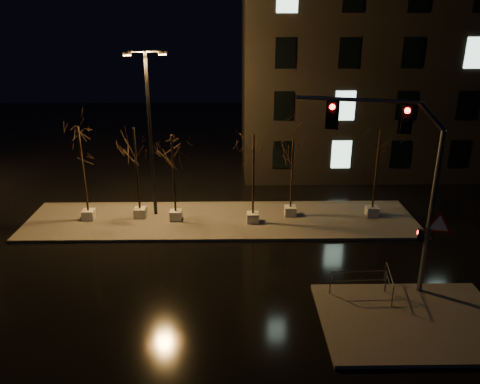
{
  "coord_description": "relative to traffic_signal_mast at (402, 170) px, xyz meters",
  "views": [
    {
      "loc": [
        0.66,
        -18.36,
        10.99
      ],
      "look_at": [
        1.01,
        3.31,
        2.8
      ],
      "focal_mm": 35.0,
      "sensor_mm": 36.0,
      "label": 1
    }
  ],
  "objects": [
    {
      "name": "tree_1",
      "position": [
        -11.93,
        7.47,
        -1.13
      ],
      "size": [
        1.8,
        1.8,
        5.36
      ],
      "color": "beige",
      "rests_on": "median"
    },
    {
      "name": "ground",
      "position": [
        -7.27,
        1.13,
        -5.35
      ],
      "size": [
        90.0,
        90.0,
        0.0
      ],
      "primitive_type": "plane",
      "color": "black",
      "rests_on": "ground"
    },
    {
      "name": "guard_rail_b",
      "position": [
        -0.16,
        -0.57,
        -4.6
      ],
      "size": [
        0.34,
        1.94,
        0.93
      ],
      "rotation": [
        0.0,
        0.0,
        1.42
      ],
      "color": "#54575B",
      "rests_on": "sidewalk_corner"
    },
    {
      "name": "building",
      "position": [
        6.73,
        19.13,
        2.15
      ],
      "size": [
        25.0,
        12.0,
        15.0
      ],
      "primitive_type": "cube",
      "color": "black",
      "rests_on": "ground"
    },
    {
      "name": "guard_rail_a",
      "position": [
        -1.43,
        -0.53,
        -4.53
      ],
      "size": [
        2.38,
        0.13,
        1.03
      ],
      "rotation": [
        0.0,
        0.0,
        0.03
      ],
      "color": "#54575B",
      "rests_on": "sidewalk_corner"
    },
    {
      "name": "streetlight_main",
      "position": [
        -11.12,
        7.94,
        0.09
      ],
      "size": [
        2.26,
        0.9,
        9.16
      ],
      "rotation": [
        0.0,
        0.0,
        0.29
      ],
      "color": "black",
      "rests_on": "median"
    },
    {
      "name": "tree_3",
      "position": [
        -5.5,
        6.68,
        -1.28
      ],
      "size": [
        1.8,
        1.8,
        5.17
      ],
      "color": "beige",
      "rests_on": "median"
    },
    {
      "name": "sidewalk_corner",
      "position": [
        0.23,
        -2.37,
        -5.28
      ],
      "size": [
        7.0,
        5.0,
        0.15
      ],
      "primitive_type": "cube",
      "color": "#4B4843",
      "rests_on": "ground"
    },
    {
      "name": "tree_4",
      "position": [
        -3.3,
        7.59,
        -1.67
      ],
      "size": [
        1.8,
        1.8,
        4.65
      ],
      "color": "beige",
      "rests_on": "median"
    },
    {
      "name": "traffic_signal_mast",
      "position": [
        0.0,
        0.0,
        0.0
      ],
      "size": [
        6.21,
        2.05,
        7.92
      ],
      "rotation": [
        0.0,
        0.0,
        -0.3
      ],
      "color": "#54575B",
      "rests_on": "sidewalk_corner"
    },
    {
      "name": "tree_0",
      "position": [
        -14.8,
        7.25,
        -1.04
      ],
      "size": [
        1.8,
        1.8,
        5.49
      ],
      "color": "beige",
      "rests_on": "median"
    },
    {
      "name": "tree_5",
      "position": [
        1.41,
        7.47,
        -1.27
      ],
      "size": [
        1.8,
        1.8,
        5.19
      ],
      "color": "beige",
      "rests_on": "median"
    },
    {
      "name": "tree_2",
      "position": [
        -9.85,
        7.08,
        -1.39
      ],
      "size": [
        1.8,
        1.8,
        5.02
      ],
      "color": "beige",
      "rests_on": "median"
    },
    {
      "name": "median",
      "position": [
        -7.27,
        7.13,
        -5.28
      ],
      "size": [
        22.0,
        5.0,
        0.15
      ],
      "primitive_type": "cube",
      "color": "#4B4843",
      "rests_on": "ground"
    }
  ]
}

